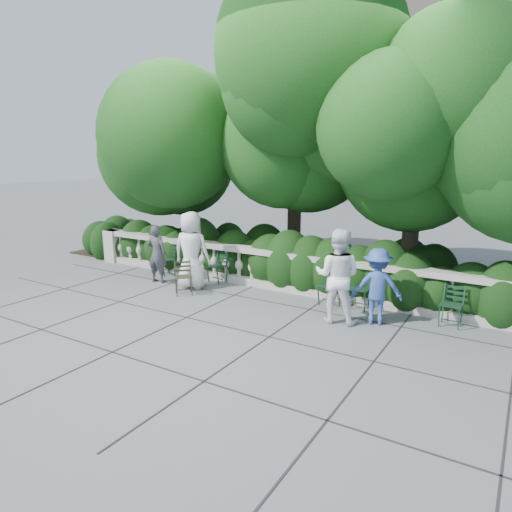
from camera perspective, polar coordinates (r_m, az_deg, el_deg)
The scene contains 15 objects.
ground at distance 10.25m, azimuth -2.92°, elevation -6.52°, with size 90.00×90.00×0.00m, color #56595F.
balustrade at distance 11.58m, azimuth 2.05°, elevation -1.73°, with size 12.00×0.44×1.00m.
shrub_hedge at distance 12.73m, azimuth 4.68°, elevation -2.69°, with size 15.00×2.60×1.70m, color black, non-canonical shape.
tree_canopy at distance 12.17m, azimuth 8.44°, elevation 15.36°, with size 15.04×6.52×6.78m.
chair_a at distance 13.15m, azimuth -11.63°, elevation -2.41°, with size 0.44×0.48×0.84m, color black, non-canonical shape.
chair_b at distance 13.35m, azimuth -12.13°, elevation -2.20°, with size 0.44×0.48×0.84m, color black, non-canonical shape.
chair_c at distance 12.13m, azimuth -5.30°, elevation -3.47°, with size 0.44×0.48×0.84m, color black, non-canonical shape.
chair_d at distance 10.35m, azimuth 12.45°, elevation -6.63°, with size 0.44×0.48×0.84m, color black, non-canonical shape.
chair_e at distance 9.87m, azimuth 22.87°, elevation -8.33°, with size 0.44×0.48×0.84m, color black, non-canonical shape.
chair_f at distance 10.45m, azimuth 8.63°, elevation -6.27°, with size 0.44×0.48×0.84m, color black, non-canonical shape.
chair_weathered at distance 11.21m, azimuth -8.90°, elevation -4.96°, with size 0.44×0.48×0.84m, color black, non-canonical shape.
person_businessman at distance 11.60m, azimuth -8.08°, elevation 0.71°, with size 0.96×0.63×1.97m, color silver.
person_woman_grey at distance 12.34m, azimuth -12.26°, elevation 0.28°, with size 0.56×0.37×1.55m, color #39393D.
person_casual_man at distance 9.34m, azimuth 10.14°, elevation -2.46°, with size 0.94×0.73×1.93m, color white.
person_older_blue at distance 9.45m, azimuth 14.88°, elevation -3.69°, with size 1.00×0.58×1.55m, color #324F98.
Camera 1 is at (5.45, -7.99, 3.39)m, focal length 32.00 mm.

